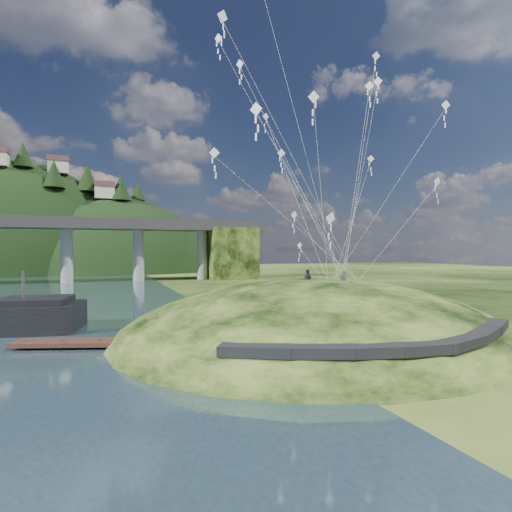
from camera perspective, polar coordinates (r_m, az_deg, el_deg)
name	(u,v)px	position (r m, az deg, el deg)	size (l,w,h in m)	color
ground	(236,350)	(31.17, -2.90, -13.21)	(320.00, 320.00, 0.00)	black
grass_hill	(315,353)	(36.51, 8.40, -13.53)	(36.00, 32.00, 13.00)	black
footpath	(405,342)	(26.06, 20.56, -11.39)	(22.29, 5.84, 0.83)	black
bridge	(16,239)	(100.17, -31.12, 2.03)	(160.00, 11.00, 15.00)	#2D2B2B
wooden_dock	(100,343)	(33.84, -21.42, -11.43)	(12.84, 6.09, 0.92)	#341D15
kite_flyers	(317,270)	(35.11, 8.73, -1.95)	(3.80, 2.06, 1.83)	#272934
kite_swarm	(309,124)	(34.16, 7.55, 18.16)	(19.57, 17.81, 20.53)	white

